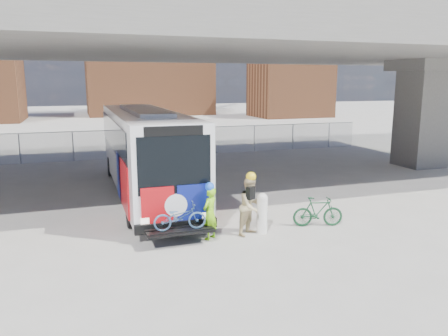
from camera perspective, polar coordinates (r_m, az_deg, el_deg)
name	(u,v)px	position (r m, az deg, el deg)	size (l,w,h in m)	color
ground	(207,205)	(17.38, -2.25, -4.79)	(160.00, 160.00, 0.00)	#9E9991
bus	(145,145)	(19.02, -10.33, 2.93)	(2.67, 12.90, 3.69)	silver
overpass	(181,42)	(20.66, -5.66, 16.02)	(40.00, 16.00, 7.95)	#605E59
chainlink_fence	(154,135)	(28.63, -9.11, 4.28)	(30.00, 0.06, 30.00)	gray
brick_buildings	(118,78)	(64.54, -13.66, 11.40)	(54.00, 22.00, 12.00)	brown
smokestack	(193,34)	(73.87, -4.07, 17.11)	(2.20, 2.20, 25.00)	brown
bollard	(262,212)	(14.06, 5.00, -5.70)	(0.34, 0.34, 1.32)	white
cyclist_hivis	(210,212)	(13.43, -1.86, -5.75)	(0.71, 0.69, 1.80)	#80D616
cyclist_tan	(251,205)	(13.83, 3.51, -4.86)	(1.13, 1.07, 2.03)	tan
bike_parked	(318,212)	(15.02, 12.16, -5.60)	(0.48, 1.68, 1.01)	#154325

